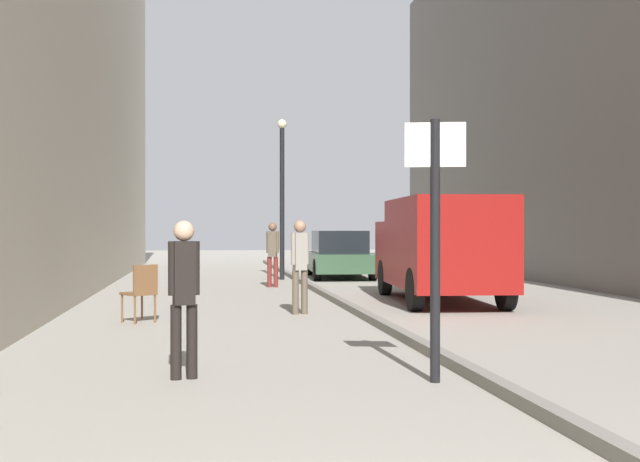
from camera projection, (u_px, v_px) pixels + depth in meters
The scene contains 10 objects.
ground_plane at pixel (265, 311), 14.21m from camera, with size 80.00×80.00×0.00m, color gray.
kerb_strip at pixel (349, 306), 14.45m from camera, with size 0.16×40.00×0.12m, color slate.
pedestrian_main_foreground at pixel (273, 250), 19.95m from camera, with size 0.32×0.23×1.67m.
pedestrian_mid_block at pixel (184, 288), 7.79m from camera, with size 0.32×0.21×1.60m.
pedestrian_far_crossing at pixel (300, 260), 13.68m from camera, with size 0.33×0.22×1.66m.
delivery_van at pixel (440, 246), 15.94m from camera, with size 2.29×5.16×2.12m.
parked_car at pixel (339, 254), 23.93m from camera, with size 2.03×4.29×1.45m.
street_sign_post at pixel (435, 226), 7.63m from camera, with size 0.59×0.17×2.60m.
lamp_post at pixel (282, 188), 22.92m from camera, with size 0.28×0.28×4.76m.
cafe_chair_near_window at pixel (142, 289), 12.41m from camera, with size 0.62×0.62×0.94m.
Camera 1 is at (-1.12, -2.20, 1.52)m, focal length 43.40 mm.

